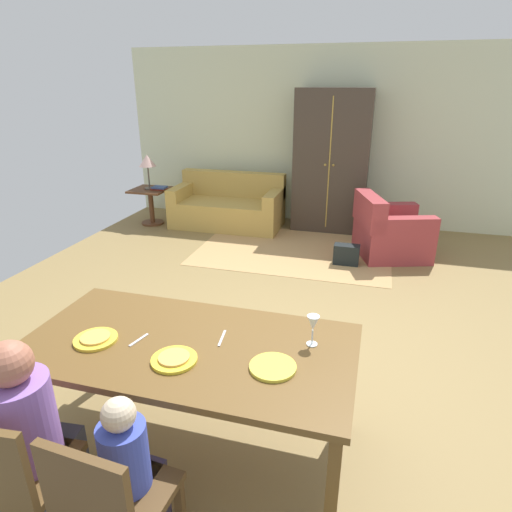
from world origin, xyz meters
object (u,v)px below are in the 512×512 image
plate_near_woman (273,367)px  person_child (133,481)px  wine_glass (313,324)px  side_table (151,201)px  dining_table (189,353)px  person_man (35,443)px  plate_near_child (174,360)px  book_upper (160,187)px  couch (228,207)px  handbag (346,255)px  dining_chair_child (109,503)px  plate_near_man (96,339)px  armchair (389,232)px  table_lamp (147,162)px  dining_chair_man (10,476)px  armoire (331,162)px  book_lower (159,189)px

plate_near_woman → person_child: person_child is taller
wine_glass → side_table: 5.18m
plate_near_woman → side_table: (-3.07, 4.30, -0.39)m
dining_table → person_man: bearing=-128.4°
plate_near_child → plate_near_woman: size_ratio=1.00×
person_man → book_upper: person_man is taller
person_man → side_table: size_ratio=1.91×
person_man → couch: bearing=98.6°
couch → handbag: 2.30m
dining_chair_child → side_table: bearing=116.7°
plate_near_child → plate_near_man: bearing=173.5°
dining_chair_child → armchair: 4.78m
person_man → armchair: (1.71, 4.45, -0.19)m
plate_near_woman → table_lamp: (-3.07, 4.30, 0.24)m
dining_table → dining_chair_man: bearing=-121.6°
wine_glass → handbag: size_ratio=0.58×
wine_glass → book_upper: wine_glass is taller
dining_chair_child → table_lamp: 5.67m
dining_table → person_man: size_ratio=1.73×
plate_near_man → armoire: bearing=80.7°
dining_table → plate_near_child: 0.20m
plate_near_child → armoire: bearing=86.9°
plate_near_child → dining_chair_man: 0.89m
plate_near_child → wine_glass: size_ratio=1.34×
plate_near_child → handbag: 3.60m
plate_near_woman → book_upper: plate_near_woman is taller
armoire → dining_chair_child: bearing=-92.8°
side_table → handbag: size_ratio=1.81×
handbag → book_upper: bearing=163.8°
dining_chair_child → book_upper: size_ratio=3.95×
plate_near_child → book_upper: plate_near_child is taller
armchair → book_upper: size_ratio=4.93×
person_child → plate_near_woman: bearing=47.6°
armchair → book_upper: armchair is taller
plate_near_child → table_lamp: 5.07m
dining_table → person_child: 0.73m
plate_near_man → book_lower: (-1.85, 4.32, -0.18)m
wine_glass → handbag: bearing=90.2°
couch → side_table: bearing=-168.2°
dining_chair_man → book_lower: dining_chair_man is taller
dining_table → book_lower: (-2.38, 4.20, -0.10)m
dining_table → book_lower: size_ratio=8.73×
plate_near_man → person_man: size_ratio=0.23×
plate_near_woman → dining_table: bearing=169.3°
table_lamp → book_lower: (0.16, 0.00, -0.41)m
dining_table → plate_near_woman: plate_near_woman is taller
dining_chair_man → armoire: 5.67m
person_man → armchair: size_ratio=1.02×
wine_glass → person_man: bearing=-145.1°
dining_chair_man → book_upper: (-1.83, 5.02, 0.13)m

